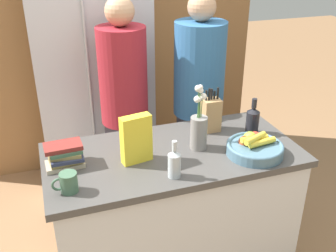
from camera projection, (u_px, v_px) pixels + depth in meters
kitchen_island at (173, 215)px, 2.41m from camera, size 1.43×0.69×0.90m
back_wall_wood at (111, 23)px, 3.40m from camera, size 2.63×0.12×2.60m
refrigerator at (92, 74)px, 3.17m from camera, size 0.88×0.63×1.95m
fruit_bowl at (255, 147)px, 2.18m from camera, size 0.31×0.31×0.12m
knife_block at (211, 114)px, 2.40m from camera, size 0.11×0.09×0.28m
flower_vase at (199, 128)px, 2.19m from camera, size 0.10×0.10×0.39m
cereal_box at (136, 139)px, 2.06m from camera, size 0.17×0.09×0.27m
coffee_mug at (68, 183)px, 1.85m from camera, size 0.12×0.08×0.10m
book_stack at (65, 155)px, 2.05m from camera, size 0.20×0.16×0.12m
bottle_oil at (253, 120)px, 2.38m from camera, size 0.08×0.08×0.23m
bottle_vinegar at (174, 163)px, 1.95m from camera, size 0.07×0.07×0.20m
person_at_sink at (124, 103)px, 2.75m from camera, size 0.33×0.33×1.66m
person_in_blue at (198, 96)px, 2.87m from camera, size 0.36×0.36×1.66m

